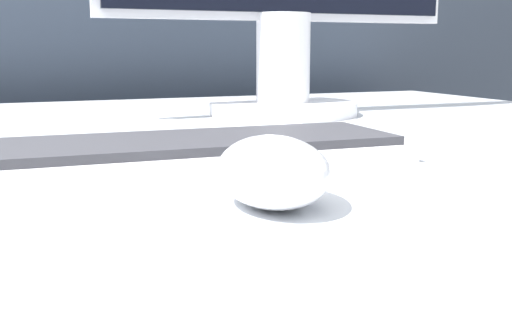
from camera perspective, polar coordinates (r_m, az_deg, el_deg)
The scene contains 3 objects.
partition_panel at distance 1.41m, azimuth -14.08°, elevation -0.10°, with size 5.00×0.03×1.22m.
computer_mouse_near at distance 0.40m, azimuth 1.62°, elevation -1.08°, with size 0.08×0.11×0.05m.
keyboard at distance 0.55m, azimuth -5.72°, elevation 0.87°, with size 0.39×0.15×0.02m.
Camera 1 is at (-0.18, -0.66, 0.87)m, focal length 42.00 mm.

